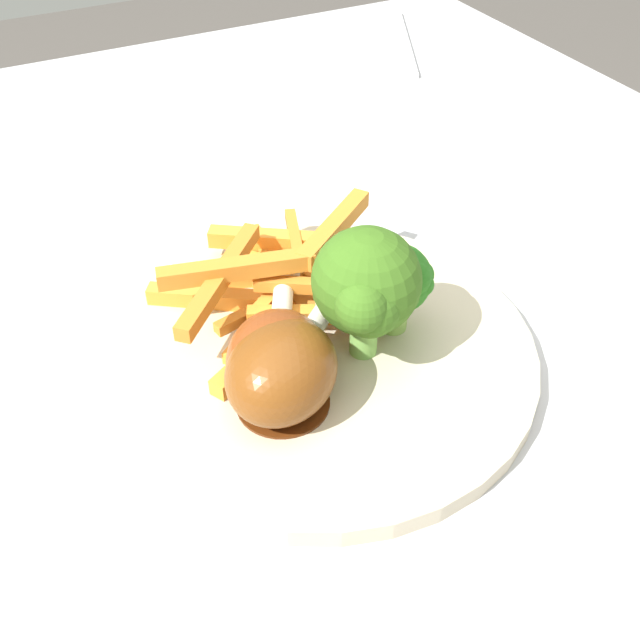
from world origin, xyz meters
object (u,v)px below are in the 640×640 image
carrot_fries_pile (277,282)px  broccoli_floret_front (397,280)px  dinner_plate (320,353)px  chicken_drumstick_far (278,355)px  dining_table (323,442)px  chicken_drumstick_near (284,368)px  broccoli_floret_middle (366,287)px  fork (403,42)px

carrot_fries_pile → broccoli_floret_front: bearing=42.2°
dinner_plate → broccoli_floret_front: bearing=83.9°
chicken_drumstick_far → broccoli_floret_front: bearing=98.9°
dining_table → chicken_drumstick_far: size_ratio=8.55×
dining_table → broccoli_floret_front: broccoli_floret_front is taller
broccoli_floret_front → chicken_drumstick_near: broccoli_floret_front is taller
chicken_drumstick_far → broccoli_floret_middle: bearing=89.3°
dining_table → chicken_drumstick_near: 0.16m
broccoli_floret_middle → chicken_drumstick_far: (-0.00, -0.05, -0.03)m
broccoli_floret_front → broccoli_floret_middle: size_ratio=0.70×
dinner_plate → chicken_drumstick_near: bearing=-50.6°
chicken_drumstick_near → fork: bearing=141.5°
broccoli_floret_middle → fork: bearing=145.4°
carrot_fries_pile → chicken_drumstick_near: chicken_drumstick_near is taller
broccoli_floret_front → chicken_drumstick_far: broccoli_floret_front is taller
broccoli_floret_middle → chicken_drumstick_near: 0.06m
chicken_drumstick_far → chicken_drumstick_near: bearing=-8.5°
dinner_plate → fork: size_ratio=1.35×
chicken_drumstick_far → fork: chicken_drumstick_far is taller
dinner_plate → broccoli_floret_middle: size_ratio=3.11×
broccoli_floret_middle → chicken_drumstick_near: broccoli_floret_middle is taller
chicken_drumstick_far → fork: size_ratio=0.64×
dining_table → fork: bearing=142.2°
chicken_drumstick_near → fork: chicken_drumstick_near is taller
carrot_fries_pile → fork: size_ratio=0.83×
fork → carrot_fries_pile: bearing=164.6°
chicken_drumstick_far → fork: 0.55m
broccoli_floret_middle → broccoli_floret_front: bearing=115.1°
chicken_drumstick_near → fork: (-0.44, 0.35, -0.03)m
dining_table → fork: (-0.39, 0.30, 0.11)m
dinner_plate → carrot_fries_pile: carrot_fries_pile is taller
dining_table → carrot_fries_pile: carrot_fries_pile is taller
broccoli_floret_front → fork: size_ratio=0.30×
fork → chicken_drumstick_near: bearing=167.6°
dining_table → dinner_plate: 0.11m
dinner_plate → broccoli_floret_middle: broccoli_floret_middle is taller
chicken_drumstick_far → carrot_fries_pile: bearing=156.2°
dinner_plate → chicken_drumstick_far: bearing=-62.5°
chicken_drumstick_near → fork: size_ratio=0.56×
dining_table → chicken_drumstick_near: (0.05, -0.05, 0.14)m
chicken_drumstick_near → chicken_drumstick_far: bearing=171.5°
fork → broccoli_floret_front: bearing=173.4°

